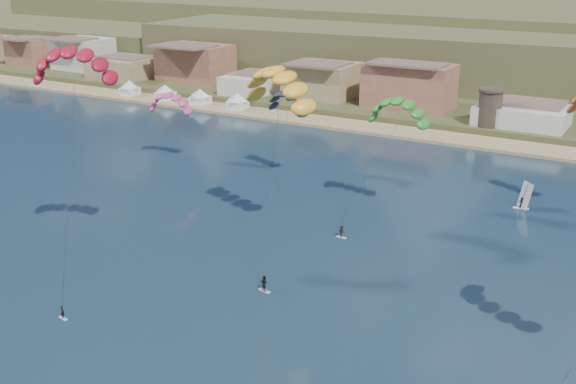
% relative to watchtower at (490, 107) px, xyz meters
% --- Properties ---
extents(ground, '(2400.00, 2400.00, 0.00)m').
position_rel_watchtower_xyz_m(ground, '(-5.00, -114.00, -6.37)').
color(ground, black).
rests_on(ground, ground).
extents(beach, '(2200.00, 12.00, 0.90)m').
position_rel_watchtower_xyz_m(beach, '(-5.00, -8.00, -6.12)').
color(beach, tan).
rests_on(beach, ground).
extents(town, '(400.00, 24.00, 12.00)m').
position_rel_watchtower_xyz_m(town, '(-45.00, 8.00, 1.63)').
color(town, silver).
rests_on(town, ground).
extents(watchtower, '(5.82, 5.82, 8.60)m').
position_rel_watchtower_xyz_m(watchtower, '(0.00, 0.00, 0.00)').
color(watchtower, '#47382D').
rests_on(watchtower, ground).
extents(beach_tents, '(43.40, 6.40, 5.00)m').
position_rel_watchtower_xyz_m(beach_tents, '(-81.25, -8.00, -2.66)').
color(beach_tents, white).
rests_on(beach_tents, ground).
extents(kitesurfer_red, '(14.04, 17.10, 31.12)m').
position_rel_watchtower_xyz_m(kitesurfer_red, '(-27.11, -95.82, 20.95)').
color(kitesurfer_red, silver).
rests_on(kitesurfer_red, ground).
extents(kitesurfer_yellow, '(15.13, 21.10, 28.43)m').
position_rel_watchtower_xyz_m(kitesurfer_yellow, '(-10.38, -75.16, 16.59)').
color(kitesurfer_yellow, silver).
rests_on(kitesurfer_yellow, ground).
extents(kitesurfer_green, '(10.39, 15.31, 21.32)m').
position_rel_watchtower_xyz_m(kitesurfer_green, '(0.40, -58.16, 10.86)').
color(kitesurfer_green, silver).
rests_on(kitesurfer_green, ground).
extents(distant_kite_pink, '(9.97, 6.70, 15.96)m').
position_rel_watchtower_xyz_m(distant_kite_pink, '(-48.31, -52.65, 6.20)').
color(distant_kite_pink, '#262626').
rests_on(distant_kite_pink, ground).
extents(distant_kite_dark, '(10.24, 7.25, 18.02)m').
position_rel_watchtower_xyz_m(distant_kite_dark, '(-23.67, -49.82, 8.45)').
color(distant_kite_dark, '#262626').
rests_on(distant_kite_dark, ground).
extents(windsurfer, '(2.59, 2.84, 4.48)m').
position_rel_watchtower_xyz_m(windsurfer, '(17.69, -45.19, -4.95)').
color(windsurfer, silver).
rests_on(windsurfer, ground).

